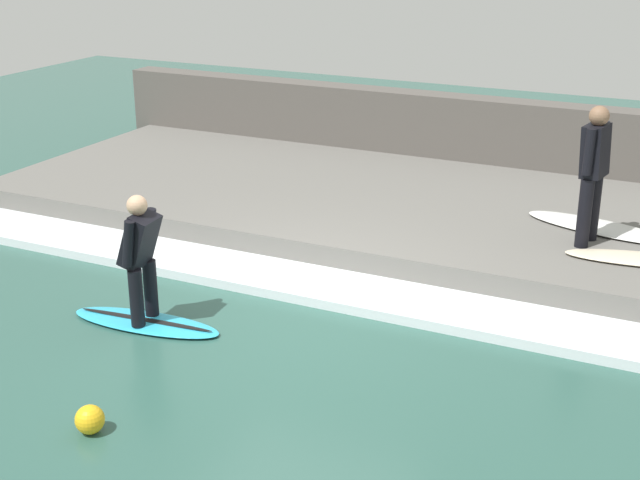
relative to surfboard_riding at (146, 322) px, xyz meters
The scene contains 9 objects.
ground_plane 1.63m from the surfboard_riding, 57.30° to the right, with size 28.00×28.00×0.00m, color #2D564C.
concrete_ledge 4.50m from the surfboard_riding, 17.72° to the right, with size 4.40×11.96×0.38m, color #66635E.
back_wall 6.91m from the surfboard_riding, 11.49° to the right, with size 0.50×12.55×1.39m, color #544F49.
wave_foam_crest 2.13m from the surfboard_riding, 40.05° to the right, with size 0.91×11.36×0.11m, color silver.
surfboard_riding is the anchor object (origin of this frame).
surfer_riding 0.81m from the surfboard_riding, ahead, with size 0.52×0.41×1.40m.
surfer_waiting_near 5.47m from the surfboard_riding, 48.03° to the right, with size 0.57×0.32×1.68m.
surfboard_waiting_near 5.78m from the surfboard_riding, 44.40° to the right, with size 1.04×2.04×0.06m.
marker_buoy 2.10m from the surfboard_riding, 156.63° to the right, with size 0.25×0.25×0.25m, color yellow.
Camera 1 is at (-7.86, -4.05, 4.17)m, focal length 50.00 mm.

